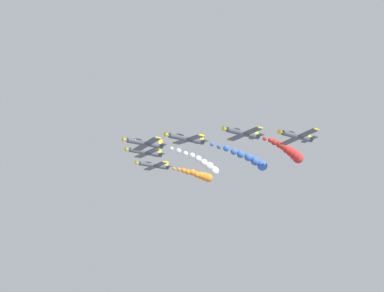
# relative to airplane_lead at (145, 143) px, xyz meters

# --- Properties ---
(airplane_lead) EXTENTS (9.55, 10.35, 2.51)m
(airplane_lead) POSITION_rel_airplane_lead_xyz_m (0.00, 0.00, 0.00)
(airplane_lead) COLOR #474C56
(smoke_trail_lead) EXTENTS (4.13, 16.62, 4.59)m
(smoke_trail_lead) POSITION_rel_airplane_lead_xyz_m (1.56, -18.51, -1.98)
(smoke_trail_lead) COLOR white
(airplane_left_inner) EXTENTS (9.57, 10.35, 2.33)m
(airplane_left_inner) POSITION_rel_airplane_lead_xyz_m (-8.44, -5.31, 0.04)
(airplane_left_inner) COLOR #474C56
(smoke_trail_left_inner) EXTENTS (3.07, 16.32, 4.88)m
(smoke_trail_left_inner) POSITION_rel_airplane_lead_xyz_m (-9.23, -23.41, -1.96)
(smoke_trail_left_inner) COLOR blue
(airplane_right_inner) EXTENTS (9.57, 10.35, 2.33)m
(airplane_right_inner) POSITION_rel_airplane_lead_xyz_m (9.36, -5.84, 0.71)
(airplane_right_inner) COLOR #474C56
(airplane_left_outer) EXTENTS (9.56, 10.35, 2.35)m
(airplane_left_outer) POSITION_rel_airplane_lead_xyz_m (-16.85, -14.04, 0.87)
(airplane_left_outer) COLOR #474C56
(smoke_trail_left_outer) EXTENTS (3.92, 15.17, 3.96)m
(smoke_trail_left_outer) POSITION_rel_airplane_lead_xyz_m (-15.49, -30.89, -0.48)
(smoke_trail_left_outer) COLOR red
(airplane_right_outer) EXTENTS (9.57, 10.35, 2.35)m
(airplane_right_outer) POSITION_rel_airplane_lead_xyz_m (16.87, -13.12, -0.27)
(airplane_right_outer) COLOR #474C56
(smoke_trail_right_outer) EXTENTS (3.01, 14.80, 2.91)m
(smoke_trail_right_outer) POSITION_rel_airplane_lead_xyz_m (17.47, -29.64, -0.88)
(smoke_trail_right_outer) COLOR orange
(airplane_trailing) EXTENTS (9.52, 10.35, 2.68)m
(airplane_trailing) POSITION_rel_airplane_lead_xyz_m (-24.31, -22.62, -0.03)
(airplane_trailing) COLOR #474C56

